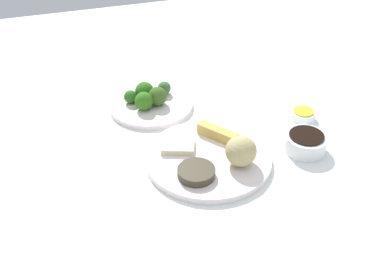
{
  "coord_description": "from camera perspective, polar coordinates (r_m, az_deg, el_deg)",
  "views": [
    {
      "loc": [
        0.8,
        -0.35,
        0.69
      ],
      "look_at": [
        -0.07,
        -0.06,
        0.06
      ],
      "focal_mm": 42.23,
      "sensor_mm": 36.0,
      "label": 1
    }
  ],
  "objects": [
    {
      "name": "tabletop",
      "position": [
        1.11,
        3.86,
        -3.39
      ],
      "size": [
        2.2,
        2.2,
        0.02
      ],
      "primitive_type": "cube",
      "color": "white",
      "rests_on": "ground"
    },
    {
      "name": "main_plate",
      "position": [
        1.07,
        2.07,
        -3.83
      ],
      "size": [
        0.3,
        0.3,
        0.02
      ],
      "primitive_type": "cylinder",
      "color": "white",
      "rests_on": "tabletop"
    },
    {
      "name": "rice_scoop",
      "position": [
        1.03,
        6.21,
        -2.91
      ],
      "size": [
        0.07,
        0.07,
        0.07
      ],
      "primitive_type": "sphere",
      "color": "tan",
      "rests_on": "main_plate"
    },
    {
      "name": "spring_roll",
      "position": [
        1.12,
        3.48,
        -0.64
      ],
      "size": [
        0.1,
        0.08,
        0.03
      ],
      "primitive_type": "cube",
      "rotation": [
        0.0,
        0.0,
        0.62
      ],
      "color": "gold",
      "rests_on": "main_plate"
    },
    {
      "name": "crab_rangoon_wonton",
      "position": [
        1.08,
        -1.77,
        -2.24
      ],
      "size": [
        0.09,
        0.1,
        0.01
      ],
      "primitive_type": "cube",
      "rotation": [
        0.0,
        0.0,
        -0.36
      ],
      "color": "beige",
      "rests_on": "main_plate"
    },
    {
      "name": "stir_fry_heap",
      "position": [
        1.0,
        0.55,
        -5.62
      ],
      "size": [
        0.08,
        0.08,
        0.02
      ],
      "primitive_type": "cylinder",
      "color": "#3F3626",
      "rests_on": "main_plate"
    },
    {
      "name": "broccoli_plate",
      "position": [
        1.27,
        -5.15,
        2.91
      ],
      "size": [
        0.23,
        0.23,
        0.01
      ],
      "primitive_type": "cylinder",
      "color": "white",
      "rests_on": "tabletop"
    },
    {
      "name": "broccoli_floret_0",
      "position": [
        1.25,
        -4.37,
        4.03
      ],
      "size": [
        0.05,
        0.05,
        0.05
      ],
      "primitive_type": "sphere",
      "color": "#3A5E21",
      "rests_on": "broccoli_plate"
    },
    {
      "name": "broccoli_floret_1",
      "position": [
        1.27,
        -6.01,
        4.64
      ],
      "size": [
        0.05,
        0.05,
        0.05
      ],
      "primitive_type": "sphere",
      "color": "#2D661A",
      "rests_on": "broccoli_plate"
    },
    {
      "name": "broccoli_floret_2",
      "position": [
        1.3,
        -3.53,
        5.07
      ],
      "size": [
        0.04,
        0.04,
        0.04
      ],
      "primitive_type": "sphere",
      "color": "#3B6436",
      "rests_on": "broccoli_plate"
    },
    {
      "name": "broccoli_floret_3",
      "position": [
        1.27,
        -7.77,
        3.93
      ],
      "size": [
        0.04,
        0.04,
        0.04
      ],
      "primitive_type": "sphere",
      "color": "#2D661E",
      "rests_on": "broccoli_plate"
    },
    {
      "name": "broccoli_floret_4",
      "position": [
        1.23,
        -6.1,
        3.4
      ],
      "size": [
        0.05,
        0.05,
        0.05
      ],
      "primitive_type": "sphere",
      "color": "#326C1B",
      "rests_on": "broccoli_plate"
    },
    {
      "name": "soy_sauce_bowl",
      "position": [
        1.13,
        14.12,
        -1.85
      ],
      "size": [
        0.1,
        0.1,
        0.04
      ],
      "primitive_type": "cylinder",
      "color": "white",
      "rests_on": "tabletop"
    },
    {
      "name": "soy_sauce_bowl_liquid",
      "position": [
        1.12,
        14.28,
        -0.92
      ],
      "size": [
        0.08,
        0.08,
        0.0
      ],
      "primitive_type": "cylinder",
      "color": "black",
      "rests_on": "soy_sauce_bowl"
    },
    {
      "name": "sauce_ramekin_hot_mustard",
      "position": [
        1.25,
        13.84,
        1.58
      ],
      "size": [
        0.07,
        0.07,
        0.02
      ],
      "primitive_type": "cylinder",
      "color": "white",
      "rests_on": "tabletop"
    },
    {
      "name": "sauce_ramekin_hot_mustard_liquid",
      "position": [
        1.25,
        13.92,
        2.08
      ],
      "size": [
        0.05,
        0.05,
        0.0
      ],
      "primitive_type": "cylinder",
      "color": "yellow",
      "rests_on": "sauce_ramekin_hot_mustard"
    }
  ]
}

